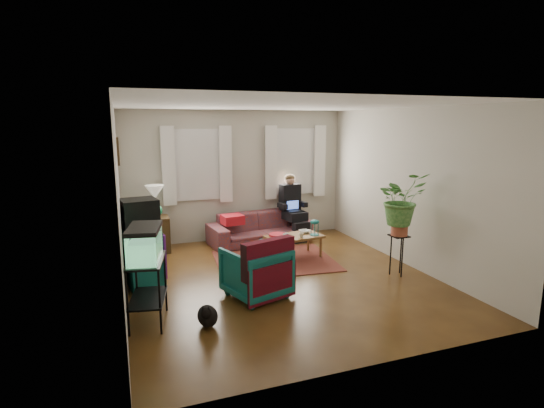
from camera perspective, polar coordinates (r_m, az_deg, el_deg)
name	(u,v)px	position (r m, az deg, el deg)	size (l,w,h in m)	color
floor	(281,279)	(6.60, 1.19, -10.05)	(4.50, 5.00, 0.01)	#4F2B14
ceiling	(282,105)	(6.16, 1.29, 13.14)	(4.50, 5.00, 0.01)	white
wall_back	(237,176)	(8.61, -4.75, 3.80)	(4.50, 0.01, 2.60)	silver
wall_front	(378,238)	(4.07, 14.00, -4.52)	(4.50, 0.01, 2.60)	silver
wall_left	(120,205)	(5.85, -19.81, -0.19)	(0.01, 5.00, 2.60)	silver
wall_right	(408,188)	(7.36, 17.85, 2.10)	(0.01, 5.00, 2.60)	silver
window_left	(197,165)	(8.39, -10.04, 5.21)	(1.08, 0.04, 1.38)	white
window_right	(294,162)	(8.96, 3.03, 5.72)	(1.08, 0.04, 1.38)	white
curtains_left	(198,165)	(8.31, -9.95, 5.16)	(1.36, 0.06, 1.50)	white
curtains_right	(296,162)	(8.89, 3.23, 5.67)	(1.36, 0.06, 1.50)	white
picture_frame	(119,151)	(6.61, -19.91, 6.71)	(0.04, 0.32, 0.40)	#3D2616
area_rug	(275,261)	(7.40, 0.36, -7.61)	(2.00, 1.60, 0.01)	brown
sofa	(260,223)	(8.44, -1.63, -2.55)	(2.02, 0.80, 0.79)	brown
seated_person	(292,209)	(8.72, 2.71, -0.72)	(0.51, 0.62, 1.21)	black
side_table	(157,234)	(8.13, -15.22, -3.96)	(0.45, 0.45, 0.66)	#372514
table_lamp	(155,202)	(8.00, -15.43, 0.26)	(0.34, 0.34, 0.60)	white
dresser	(142,256)	(6.60, -17.07, -6.76)	(0.46, 0.91, 0.82)	#116368
crt_tv	(139,214)	(6.54, -17.40, -1.25)	(0.50, 0.46, 0.44)	black
aquarium_stand	(148,292)	(5.33, -16.39, -11.24)	(0.39, 0.70, 0.78)	black
aquarium	(145,243)	(5.13, -16.74, -5.03)	(0.35, 0.64, 0.41)	#7FD899
black_cat	(208,314)	(5.19, -8.66, -14.39)	(0.24, 0.36, 0.31)	black
armchair	(256,269)	(5.86, -2.17, -8.77)	(0.75, 0.71, 0.77)	#135474
serape_throw	(269,264)	(5.58, -0.37, -8.04)	(0.78, 0.18, 0.64)	#9E0A0A
coffee_table	(294,247)	(7.53, 3.01, -5.75)	(0.97, 0.53, 0.40)	brown
cup_a	(286,236)	(7.29, 1.88, -4.32)	(0.11, 0.11, 0.09)	white
cup_b	(301,235)	(7.36, 3.96, -4.20)	(0.09, 0.09, 0.08)	beige
bowl	(304,231)	(7.68, 4.39, -3.70)	(0.19, 0.19, 0.05)	white
snack_tray	(277,235)	(7.46, 0.74, -4.16)	(0.30, 0.30, 0.04)	#B21414
birdcage	(315,227)	(7.51, 5.76, -3.14)	(0.16, 0.16, 0.28)	#115B6B
plant_stand	(398,255)	(6.95, 16.56, -6.61)	(0.27, 0.27, 0.64)	black
potted_plant	(401,207)	(6.76, 16.91, -0.39)	(0.74, 0.64, 0.82)	#599947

